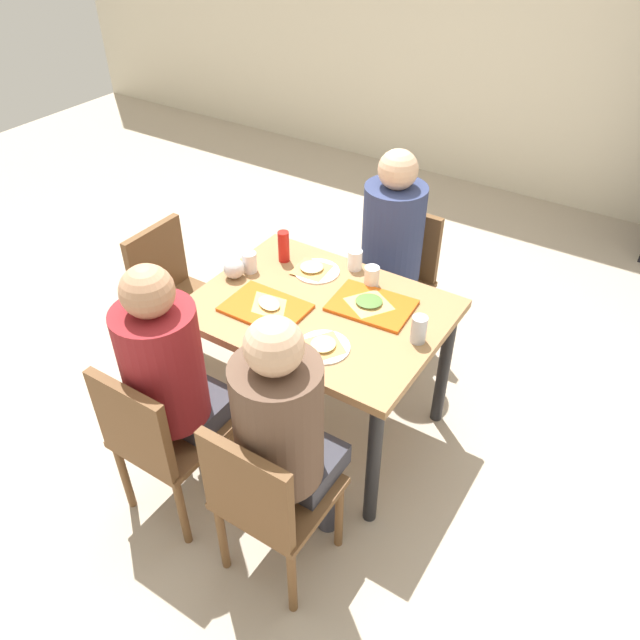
{
  "coord_description": "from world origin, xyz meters",
  "views": [
    {
      "loc": [
        1.2,
        -1.87,
        2.4
      ],
      "look_at": [
        0.0,
        0.0,
        0.68
      ],
      "focal_mm": 34.71,
      "sensor_mm": 36.0,
      "label": 1
    }
  ],
  "objects_px": {
    "chair_left_end": "(174,290)",
    "person_in_brown_jacket": "(285,428)",
    "person_far_side": "(389,246)",
    "plastic_cup_d": "(372,277)",
    "paper_plate_near_edge": "(324,347)",
    "plastic_cup_c": "(250,262)",
    "chair_near_left": "(156,436)",
    "paper_plate_center": "(317,271)",
    "condiment_bottle": "(284,246)",
    "person_in_red": "(171,372)",
    "soda_can": "(419,329)",
    "chair_near_right": "(265,498)",
    "plastic_cup_a": "(355,260)",
    "main_table": "(320,324)",
    "pizza_slice_a": "(269,304)",
    "pizza_slice_d": "(323,345)",
    "pizza_slice_b": "(369,302)",
    "tray_red_far": "(372,305)",
    "chair_far_side": "(397,273)",
    "pizza_slice_c": "(312,268)",
    "foil_bundle": "(234,268)",
    "plastic_cup_b": "(278,343)",
    "tray_red_near": "(266,308)"
  },
  "relations": [
    {
      "from": "paper_plate_near_edge",
      "to": "plastic_cup_b",
      "type": "distance_m",
      "value": 0.19
    },
    {
      "from": "paper_plate_near_edge",
      "to": "pizza_slice_c",
      "type": "distance_m",
      "value": 0.58
    },
    {
      "from": "tray_red_far",
      "to": "soda_can",
      "type": "height_order",
      "value": "soda_can"
    },
    {
      "from": "chair_near_right",
      "to": "pizza_slice_d",
      "type": "bearing_deg",
      "value": 101.04
    },
    {
      "from": "chair_left_end",
      "to": "person_far_side",
      "type": "xyz_separation_m",
      "value": [
        0.94,
        0.66,
        0.25
      ]
    },
    {
      "from": "pizza_slice_d",
      "to": "soda_can",
      "type": "xyz_separation_m",
      "value": [
        0.31,
        0.25,
        0.04
      ]
    },
    {
      "from": "tray_red_far",
      "to": "pizza_slice_a",
      "type": "xyz_separation_m",
      "value": [
        -0.38,
        -0.26,
        0.02
      ]
    },
    {
      "from": "foil_bundle",
      "to": "pizza_slice_a",
      "type": "bearing_deg",
      "value": -21.41
    },
    {
      "from": "pizza_slice_b",
      "to": "pizza_slice_d",
      "type": "height_order",
      "value": "pizza_slice_b"
    },
    {
      "from": "chair_near_left",
      "to": "chair_near_right",
      "type": "relative_size",
      "value": 1.0
    },
    {
      "from": "chair_left_end",
      "to": "person_in_brown_jacket",
      "type": "distance_m",
      "value": 1.41
    },
    {
      "from": "chair_near_left",
      "to": "person_far_side",
      "type": "relative_size",
      "value": 0.67
    },
    {
      "from": "paper_plate_near_edge",
      "to": "plastic_cup_a",
      "type": "distance_m",
      "value": 0.62
    },
    {
      "from": "chair_left_end",
      "to": "paper_plate_near_edge",
      "type": "xyz_separation_m",
      "value": [
        1.11,
        -0.23,
        0.27
      ]
    },
    {
      "from": "pizza_slice_b",
      "to": "person_in_brown_jacket",
      "type": "bearing_deg",
      "value": -83.15
    },
    {
      "from": "plastic_cup_a",
      "to": "plastic_cup_c",
      "type": "xyz_separation_m",
      "value": [
        -0.42,
        -0.29,
        0.0
      ]
    },
    {
      "from": "main_table",
      "to": "foil_bundle",
      "type": "height_order",
      "value": "foil_bundle"
    },
    {
      "from": "paper_plate_center",
      "to": "pizza_slice_b",
      "type": "bearing_deg",
      "value": -17.54
    },
    {
      "from": "main_table",
      "to": "chair_far_side",
      "type": "bearing_deg",
      "value": 90.0
    },
    {
      "from": "paper_plate_near_edge",
      "to": "plastic_cup_c",
      "type": "distance_m",
      "value": 0.68
    },
    {
      "from": "plastic_cup_c",
      "to": "plastic_cup_d",
      "type": "xyz_separation_m",
      "value": [
        0.55,
        0.21,
        0.0
      ]
    },
    {
      "from": "soda_can",
      "to": "pizza_slice_c",
      "type": "bearing_deg",
      "value": 162.92
    },
    {
      "from": "paper_plate_center",
      "to": "soda_can",
      "type": "xyz_separation_m",
      "value": [
        0.64,
        -0.21,
        0.06
      ]
    },
    {
      "from": "person_in_red",
      "to": "soda_can",
      "type": "relative_size",
      "value": 10.2
    },
    {
      "from": "person_in_brown_jacket",
      "to": "tray_red_far",
      "type": "bearing_deg",
      "value": 96.02
    },
    {
      "from": "plastic_cup_c",
      "to": "chair_near_left",
      "type": "bearing_deg",
      "value": -79.13
    },
    {
      "from": "tray_red_near",
      "to": "soda_can",
      "type": "xyz_separation_m",
      "value": [
        0.67,
        0.17,
        0.05
      ]
    },
    {
      "from": "pizza_slice_b",
      "to": "chair_near_right",
      "type": "bearing_deg",
      "value": -84.18
    },
    {
      "from": "chair_left_end",
      "to": "soda_can",
      "type": "bearing_deg",
      "value": 0.85
    },
    {
      "from": "plastic_cup_d",
      "to": "chair_left_end",
      "type": "bearing_deg",
      "value": -165.45
    },
    {
      "from": "chair_near_right",
      "to": "pizza_slice_a",
      "type": "relative_size",
      "value": 3.79
    },
    {
      "from": "chair_far_side",
      "to": "pizza_slice_b",
      "type": "height_order",
      "value": "chair_far_side"
    },
    {
      "from": "condiment_bottle",
      "to": "plastic_cup_d",
      "type": "bearing_deg",
      "value": 5.08
    },
    {
      "from": "plastic_cup_d",
      "to": "pizza_slice_d",
      "type": "bearing_deg",
      "value": -83.78
    },
    {
      "from": "person_in_brown_jacket",
      "to": "plastic_cup_d",
      "type": "distance_m",
      "value": 0.95
    },
    {
      "from": "paper_plate_center",
      "to": "plastic_cup_c",
      "type": "relative_size",
      "value": 2.2
    },
    {
      "from": "main_table",
      "to": "condiment_bottle",
      "type": "height_order",
      "value": "condiment_bottle"
    },
    {
      "from": "person_in_red",
      "to": "pizza_slice_a",
      "type": "height_order",
      "value": "person_in_red"
    },
    {
      "from": "main_table",
      "to": "chair_near_left",
      "type": "height_order",
      "value": "chair_near_left"
    },
    {
      "from": "chair_far_side",
      "to": "chair_near_right",
      "type": "bearing_deg",
      "value": -80.21
    },
    {
      "from": "tray_red_far",
      "to": "soda_can",
      "type": "relative_size",
      "value": 2.95
    },
    {
      "from": "tray_red_near",
      "to": "foil_bundle",
      "type": "xyz_separation_m",
      "value": [
        -0.28,
        0.13,
        0.04
      ]
    },
    {
      "from": "tray_red_far",
      "to": "plastic_cup_c",
      "type": "xyz_separation_m",
      "value": [
        -0.64,
        -0.06,
        0.04
      ]
    },
    {
      "from": "main_table",
      "to": "pizza_slice_d",
      "type": "bearing_deg",
      "value": -54.6
    },
    {
      "from": "pizza_slice_d",
      "to": "chair_near_left",
      "type": "bearing_deg",
      "value": -127.89
    },
    {
      "from": "paper_plate_center",
      "to": "chair_left_end",
      "type": "bearing_deg",
      "value": -163.38
    },
    {
      "from": "tray_red_far",
      "to": "plastic_cup_a",
      "type": "distance_m",
      "value": 0.32
    },
    {
      "from": "pizza_slice_a",
      "to": "person_in_red",
      "type": "bearing_deg",
      "value": -100.05
    },
    {
      "from": "chair_near_left",
      "to": "person_in_brown_jacket",
      "type": "height_order",
      "value": "person_in_brown_jacket"
    },
    {
      "from": "person_far_side",
      "to": "plastic_cup_d",
      "type": "relative_size",
      "value": 12.44
    }
  ]
}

